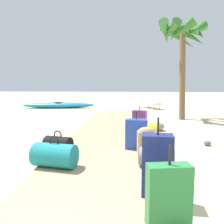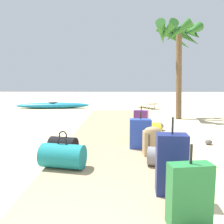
# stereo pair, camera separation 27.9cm
# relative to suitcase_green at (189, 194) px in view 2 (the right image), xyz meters

# --- Properties ---
(ground_plane) EXTENTS (60.00, 60.00, 0.00)m
(ground_plane) POSITION_rel_suitcase_green_xyz_m (-0.78, 3.04, -0.37)
(ground_plane) COLOR #D1BA8C
(boardwalk) EXTENTS (1.95, 9.64, 0.08)m
(boardwalk) POSITION_rel_suitcase_green_xyz_m (-0.78, 4.01, -0.33)
(boardwalk) COLOR tan
(boardwalk) RESTS_ON ground
(suitcase_green) EXTENTS (0.41, 0.22, 0.75)m
(suitcase_green) POSITION_rel_suitcase_green_xyz_m (0.00, 0.00, 0.00)
(suitcase_green) COLOR #237538
(suitcase_green) RESTS_ON boardwalk
(backpack_tan) EXTENTS (0.34, 0.23, 0.52)m
(backpack_tan) POSITION_rel_suitcase_green_xyz_m (-0.03, 2.05, -0.02)
(backpack_tan) COLOR tan
(backpack_tan) RESTS_ON boardwalk
(suitcase_blue) EXTENTS (0.43, 0.26, 0.73)m
(suitcase_blue) POSITION_rel_suitcase_green_xyz_m (-0.20, 2.52, 0.00)
(suitcase_blue) COLOR #2847B7
(suitcase_blue) RESTS_ON boardwalk
(duffel_bag_yellow) EXTENTS (0.64, 0.50, 0.51)m
(duffel_bag_yellow) POSITION_rel_suitcase_green_xyz_m (-0.00, 3.11, -0.09)
(duffel_bag_yellow) COLOR gold
(duffel_bag_yellow) RESTS_ON boardwalk
(duffel_bag_grey) EXTENTS (0.58, 0.41, 0.41)m
(duffel_bag_grey) POSITION_rel_suitcase_green_xyz_m (0.08, 1.49, -0.14)
(duffel_bag_grey) COLOR slate
(duffel_bag_grey) RESTS_ON boardwalk
(duffel_bag_black) EXTENTS (0.54, 0.43, 0.43)m
(duffel_bag_black) POSITION_rel_suitcase_green_xyz_m (-1.63, 2.06, -0.13)
(duffel_bag_black) COLOR black
(duffel_bag_black) RESTS_ON boardwalk
(suitcase_navy) EXTENTS (0.36, 0.25, 0.90)m
(suitcase_navy) POSITION_rel_suitcase_green_xyz_m (-0.03, 0.60, 0.07)
(suitcase_navy) COLOR navy
(suitcase_navy) RESTS_ON boardwalk
(suitcase_purple) EXTENTS (0.37, 0.28, 0.73)m
(suitcase_purple) POSITION_rel_suitcase_green_xyz_m (-0.08, 3.65, 0.02)
(suitcase_purple) COLOR #6B2D84
(suitcase_purple) RESTS_ON boardwalk
(duffel_bag_teal) EXTENTS (0.71, 0.49, 0.48)m
(duffel_bag_teal) POSITION_rel_suitcase_green_xyz_m (-1.48, 1.39, -0.10)
(duffel_bag_teal) COLOR #197A7F
(duffel_bag_teal) RESTS_ON boardwalk
(palm_tree_far_right) EXTENTS (1.96, 1.86, 3.76)m
(palm_tree_far_right) POSITION_rel_suitcase_green_xyz_m (1.64, 7.16, 2.63)
(palm_tree_far_right) COLOR brown
(palm_tree_far_right) RESTS_ON ground
(lounge_chair) EXTENTS (1.22, 1.66, 0.78)m
(lounge_chair) POSITION_rel_suitcase_green_xyz_m (0.92, 10.60, -0.04)
(lounge_chair) COLOR white
(lounge_chair) RESTS_ON ground
(kayak) EXTENTS (3.93, 1.20, 0.32)m
(kayak) POSITION_rel_suitcase_green_xyz_m (-4.12, 10.39, -0.21)
(kayak) COLOR teal
(kayak) RESTS_ON ground
(rock_right_mid) EXTENTS (0.22, 0.23, 0.11)m
(rock_right_mid) POSITION_rel_suitcase_green_xyz_m (1.38, 3.11, -0.31)
(rock_right_mid) COLOR #5B5651
(rock_right_mid) RESTS_ON ground
(rock_right_near) EXTENTS (0.46, 0.48, 0.24)m
(rock_right_near) POSITION_rel_suitcase_green_xyz_m (0.51, 4.67, -0.25)
(rock_right_near) COLOR gray
(rock_right_near) RESTS_ON ground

